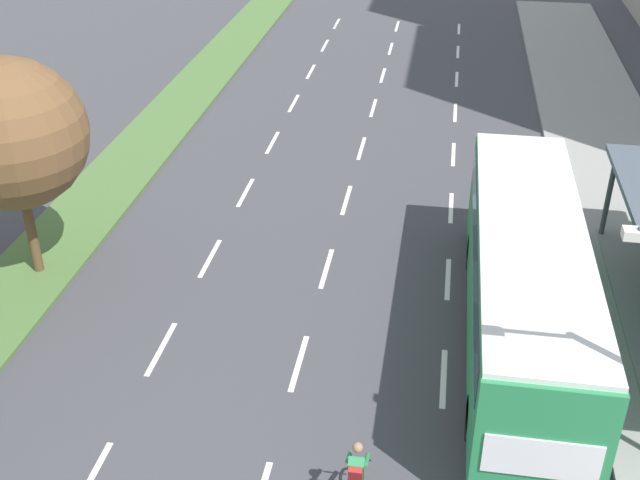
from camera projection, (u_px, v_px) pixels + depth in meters
median_strip at (138, 152)px, 30.15m from camera, size 2.60×52.00×0.12m
sidewalk_right at (619, 185)px, 27.71m from camera, size 4.50×52.00×0.15m
lane_divider_left at (246, 192)px, 27.36m from camera, size 0.14×45.96×0.01m
lane_divider_center at (346, 200)px, 26.88m from camera, size 0.14×45.96×0.01m
lane_divider_right at (451, 208)px, 26.39m from camera, size 0.14×45.96×0.01m
bus at (526, 274)px, 19.04m from camera, size 2.54×11.29×3.37m
median_tree_third at (11, 134)px, 20.77m from camera, size 4.03×4.03×6.20m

